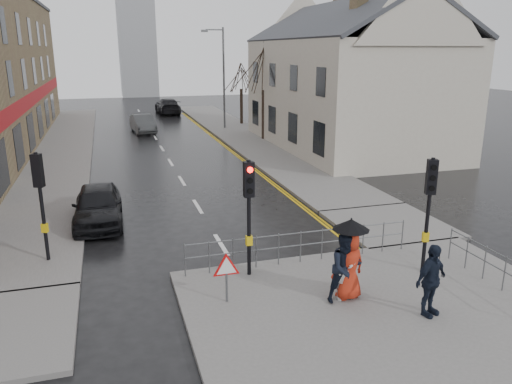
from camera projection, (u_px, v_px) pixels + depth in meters
ground at (244, 282)px, 14.31m from camera, size 120.00×120.00×0.00m
near_pavement at (404, 327)px, 11.89m from camera, size 10.00×9.00×0.14m
left_pavement at (61, 147)px, 33.68m from camera, size 4.00×44.00×0.14m
right_pavement at (240, 134)px, 39.10m from camera, size 4.00×40.00×0.14m
pavement_bridge_right at (389, 224)px, 18.84m from camera, size 4.00×4.20×0.14m
building_right_cream at (347, 76)px, 32.88m from camera, size 9.00×16.40×10.10m
church_tower at (136, 30)px, 69.34m from camera, size 5.00×5.00×18.00m
traffic_signal_near_left at (249, 198)px, 13.87m from camera, size 0.28×0.27×3.40m
traffic_signal_near_right at (430, 195)px, 14.14m from camera, size 0.34×0.33×3.40m
traffic_signal_far_left at (40, 188)px, 14.88m from camera, size 0.34×0.33×3.40m
guard_railing_front at (301, 240)px, 15.16m from camera, size 7.14×0.04×1.00m
guard_railing_side at (505, 266)px, 13.34m from camera, size 0.04×4.54×1.00m
warning_sign at (226, 270)px, 12.69m from camera, size 0.80×0.07×1.35m
street_lamp at (222, 72)px, 40.40m from camera, size 1.83×0.25×8.00m
tree_near at (264, 69)px, 35.22m from camera, size 2.40×2.40×6.58m
tree_far at (241, 74)px, 42.92m from camera, size 2.40×2.40×5.64m
pedestrian_a at (346, 268)px, 12.85m from camera, size 0.67×0.46×1.75m
pedestrian_b at (346, 268)px, 12.73m from camera, size 0.98×0.80×1.87m
pedestrian_with_umbrella at (349, 257)px, 12.82m from camera, size 0.97×0.96×2.18m
pedestrian_d at (431, 280)px, 12.06m from camera, size 1.17×0.78×1.84m
car_parked at (98, 205)px, 18.91m from camera, size 1.86×4.43×1.50m
car_mid at (143, 124)px, 39.94m from camera, size 1.94×4.43×1.41m
car_far at (168, 106)px, 51.59m from camera, size 2.25×5.46×1.58m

